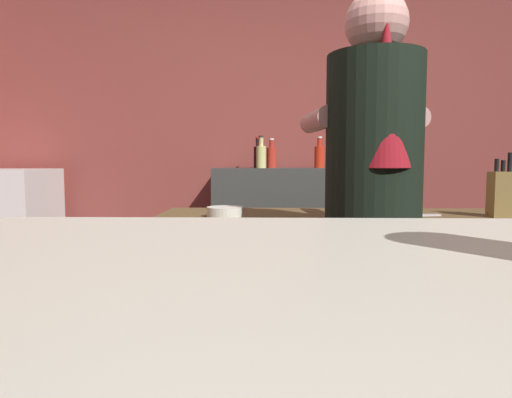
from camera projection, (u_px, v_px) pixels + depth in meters
wall_back at (293, 138)px, 3.48m from camera, size 5.20×0.10×2.70m
prep_counter at (383, 312)px, 2.10m from camera, size 2.10×0.60×0.92m
back_shelf at (273, 245)px, 3.27m from camera, size 0.86×0.36×1.12m
mini_fridge at (5, 248)px, 3.15m from camera, size 0.62×0.58×1.11m
bartender at (373, 202)px, 1.60m from camera, size 0.45×0.53×1.75m
knife_block at (502, 193)px, 1.97m from camera, size 0.10×0.08×0.28m
mixing_bowl at (225, 212)px, 1.98m from camera, size 0.16×0.16×0.04m
chefs_knife at (414, 215)px, 2.01m from camera, size 0.24×0.07×0.01m
bottle_hot_sauce at (257, 156)px, 3.25m from camera, size 0.05×0.05×0.22m
bottle_olive_oil at (271, 157)px, 3.25m from camera, size 0.07×0.07×0.21m
bottle_soy at (261, 156)px, 3.16m from camera, size 0.07×0.07×0.23m
bottle_vinegar at (319, 156)px, 3.22m from camera, size 0.07×0.07×0.22m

